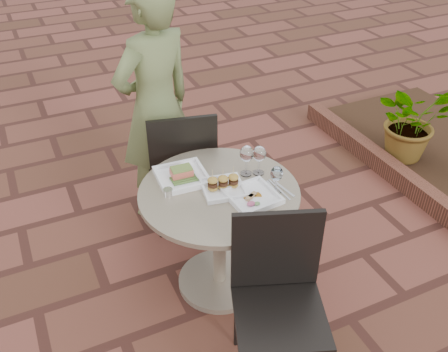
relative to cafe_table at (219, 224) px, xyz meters
name	(u,v)px	position (x,y,z in m)	size (l,w,h in m)	color
ground	(255,293)	(0.16, -0.17, -0.48)	(60.00, 60.00, 0.00)	brown
cafe_table	(219,224)	(0.00, 0.00, 0.00)	(0.90, 0.90, 0.73)	gray
chair_far	(182,161)	(0.01, 0.63, 0.07)	(0.52, 0.52, 0.93)	black
chair_near	(278,287)	(0.03, -0.61, 0.07)	(0.57, 0.57, 0.93)	black
diner	(156,108)	(-0.07, 0.87, 0.36)	(0.62, 0.41, 1.70)	#5D693A
plate_salmon	(182,176)	(-0.15, 0.19, 0.27)	(0.29, 0.29, 0.08)	white
plate_sliders	(223,185)	(0.02, 0.00, 0.28)	(0.26, 0.26, 0.15)	white
plate_tuna	(252,196)	(0.13, -0.14, 0.26)	(0.27, 0.27, 0.03)	white
wine_glass_right	(277,174)	(0.28, -0.14, 0.36)	(0.07, 0.07, 0.16)	white
wine_glass_mid	(247,154)	(0.21, 0.08, 0.38)	(0.08, 0.08, 0.19)	white
wine_glass_far	(259,154)	(0.28, 0.06, 0.37)	(0.08, 0.08, 0.18)	white
steel_ramekin	(168,192)	(-0.27, 0.08, 0.27)	(0.05, 0.05, 0.04)	silver
cutlery_set	(279,190)	(0.31, -0.14, 0.25)	(0.10, 0.22, 0.00)	silver
planter_curb	(421,192)	(1.76, 0.13, -0.41)	(0.12, 3.00, 0.15)	brown
potted_plant_a	(412,120)	(2.03, 0.62, -0.08)	(0.62, 0.53, 0.68)	#33662D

